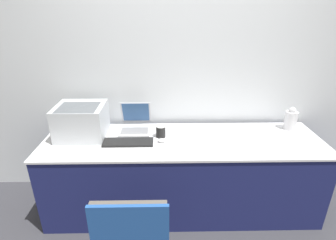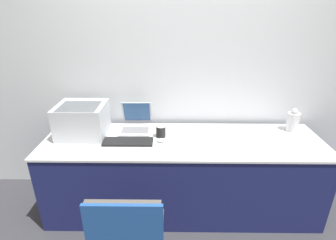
% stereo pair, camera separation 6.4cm
% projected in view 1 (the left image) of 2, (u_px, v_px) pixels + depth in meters
% --- Properties ---
extents(ground_plane, '(14.00, 14.00, 0.00)m').
position_uv_depth(ground_plane, '(184.00, 232.00, 2.36)').
color(ground_plane, '#333338').
extents(wall_back, '(8.00, 0.05, 2.60)m').
position_uv_depth(wall_back, '(181.00, 69.00, 2.57)').
color(wall_back, silver).
rests_on(wall_back, ground_plane).
extents(table, '(2.53, 0.72, 0.75)m').
position_uv_depth(table, '(182.00, 174.00, 2.53)').
color(table, '#191E51').
rests_on(table, ground_plane).
extents(printer, '(0.43, 0.39, 0.30)m').
position_uv_depth(printer, '(81.00, 120.00, 2.39)').
color(printer, '#B2B7BC').
rests_on(printer, table).
extents(laptop_left, '(0.29, 0.35, 0.25)m').
position_uv_depth(laptop_left, '(135.00, 124.00, 2.57)').
color(laptop_left, '#B7B7BC').
rests_on(laptop_left, table).
extents(external_keyboard, '(0.44, 0.16, 0.02)m').
position_uv_depth(external_keyboard, '(128.00, 142.00, 2.32)').
color(external_keyboard, black).
rests_on(external_keyboard, table).
extents(coffee_cup, '(0.09, 0.09, 0.11)m').
position_uv_depth(coffee_cup, '(161.00, 131.00, 2.41)').
color(coffee_cup, black).
rests_on(coffee_cup, table).
extents(mouse, '(0.07, 0.05, 0.03)m').
position_uv_depth(mouse, '(161.00, 141.00, 2.33)').
color(mouse, silver).
rests_on(mouse, table).
extents(metal_pitcher, '(0.12, 0.12, 0.23)m').
position_uv_depth(metal_pitcher, '(291.00, 119.00, 2.56)').
color(metal_pitcher, silver).
rests_on(metal_pitcher, table).
extents(chair, '(0.44, 0.44, 0.90)m').
position_uv_depth(chair, '(133.00, 235.00, 1.60)').
color(chair, '#4C4742').
rests_on(chair, ground_plane).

